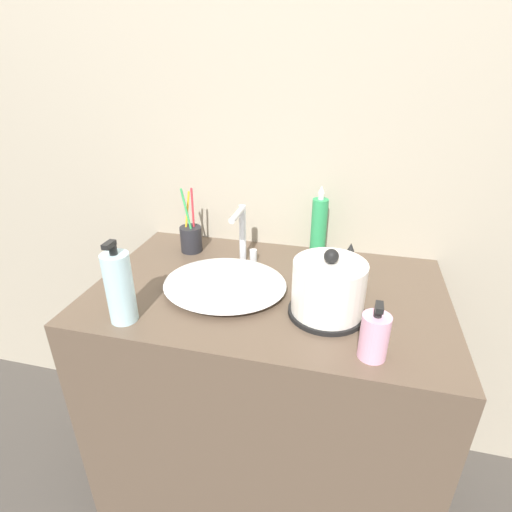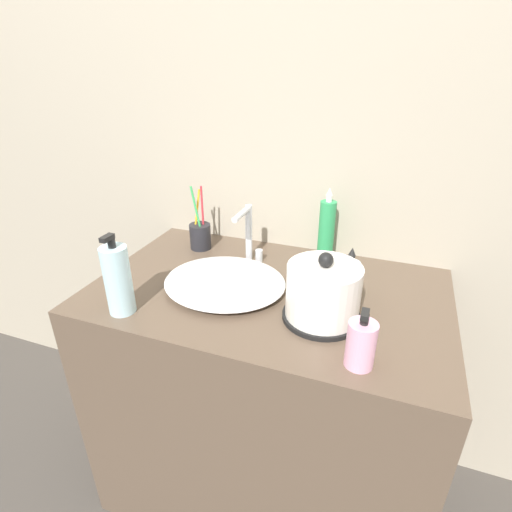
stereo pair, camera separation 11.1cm
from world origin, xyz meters
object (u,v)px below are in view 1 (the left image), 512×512
(shampoo_bottle, at_px, (374,336))
(faucet, at_px, (243,233))
(toothbrush_cup, at_px, (191,238))
(mouthwash_bottle, at_px, (348,272))
(hand_cream_bottle, at_px, (319,228))
(lotion_bottle, at_px, (120,287))
(electric_kettle, at_px, (328,291))

(shampoo_bottle, bearing_deg, faucet, 136.63)
(toothbrush_cup, bearing_deg, mouthwash_bottle, -13.77)
(faucet, distance_m, shampoo_bottle, 0.55)
(faucet, distance_m, mouthwash_bottle, 0.35)
(toothbrush_cup, distance_m, hand_cream_bottle, 0.43)
(toothbrush_cup, height_order, lotion_bottle, toothbrush_cup)
(lotion_bottle, relative_size, mouthwash_bottle, 1.54)
(toothbrush_cup, relative_size, shampoo_bottle, 1.57)
(lotion_bottle, relative_size, hand_cream_bottle, 0.90)
(toothbrush_cup, relative_size, mouthwash_bottle, 1.57)
(faucet, distance_m, toothbrush_cup, 0.21)
(toothbrush_cup, xyz_separation_m, shampoo_bottle, (0.60, -0.42, 0.01))
(shampoo_bottle, distance_m, hand_cream_bottle, 0.51)
(faucet, xyz_separation_m, lotion_bottle, (-0.21, -0.38, -0.01))
(faucet, height_order, electric_kettle, faucet)
(shampoo_bottle, bearing_deg, mouthwash_bottle, 103.03)
(electric_kettle, height_order, mouthwash_bottle, electric_kettle)
(hand_cream_bottle, bearing_deg, faucet, -156.40)
(faucet, xyz_separation_m, hand_cream_bottle, (0.23, 0.10, -0.00))
(toothbrush_cup, distance_m, mouthwash_bottle, 0.54)
(electric_kettle, height_order, toothbrush_cup, toothbrush_cup)
(electric_kettle, xyz_separation_m, shampoo_bottle, (0.11, -0.14, -0.01))
(lotion_bottle, height_order, hand_cream_bottle, hand_cream_bottle)
(electric_kettle, bearing_deg, faucet, 140.88)
(electric_kettle, distance_m, hand_cream_bottle, 0.34)
(faucet, relative_size, hand_cream_bottle, 0.77)
(faucet, relative_size, toothbrush_cup, 0.84)
(lotion_bottle, distance_m, mouthwash_bottle, 0.61)
(faucet, distance_m, hand_cream_bottle, 0.25)
(mouthwash_bottle, xyz_separation_m, hand_cream_bottle, (-0.11, 0.19, 0.05))
(faucet, bearing_deg, electric_kettle, -39.12)
(faucet, bearing_deg, hand_cream_bottle, 23.60)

